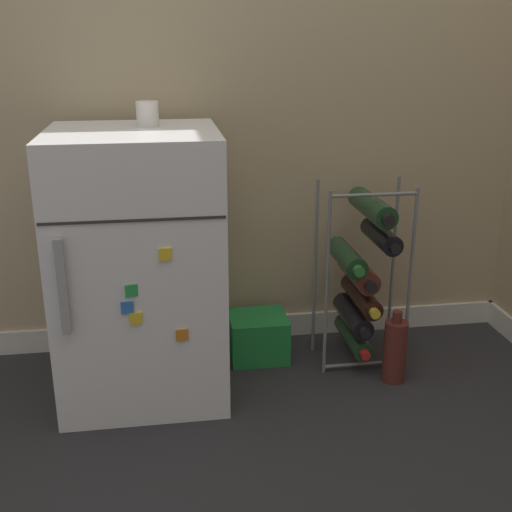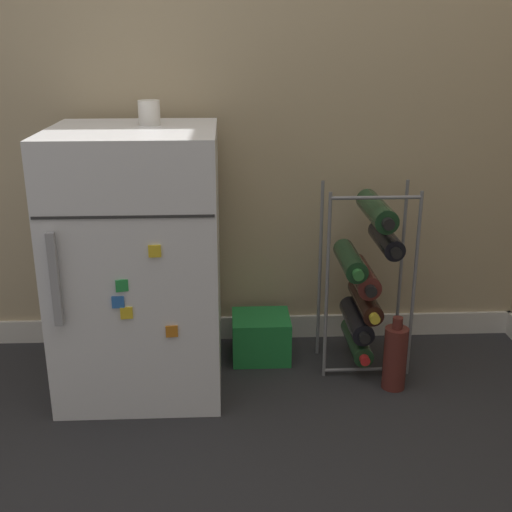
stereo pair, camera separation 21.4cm
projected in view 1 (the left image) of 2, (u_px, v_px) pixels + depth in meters
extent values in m
plane|color=#28282B|center=(292.00, 423.00, 1.99)|extent=(14.00, 14.00, 0.00)
cube|color=tan|center=(260.00, 1.00, 2.19)|extent=(6.95, 0.06, 2.50)
cube|color=silver|center=(261.00, 326.00, 2.54)|extent=(6.95, 0.01, 0.09)
cube|color=white|center=(140.00, 266.00, 2.07)|extent=(0.52, 0.51, 0.87)
cube|color=#2D2D2D|center=(133.00, 221.00, 1.76)|extent=(0.51, 0.00, 0.01)
cube|color=#9E9EA3|center=(62.00, 287.00, 1.77)|extent=(0.02, 0.02, 0.28)
cube|color=blue|center=(127.00, 308.00, 1.84)|extent=(0.04, 0.01, 0.04)
cube|color=yellow|center=(165.00, 254.00, 1.80)|extent=(0.04, 0.01, 0.04)
cube|color=yellow|center=(136.00, 318.00, 1.85)|extent=(0.04, 0.01, 0.04)
cube|color=green|center=(131.00, 291.00, 1.82)|extent=(0.04, 0.02, 0.04)
cube|color=orange|center=(182.00, 335.00, 1.89)|extent=(0.04, 0.01, 0.04)
cylinder|color=slate|center=(327.00, 285.00, 2.18)|extent=(0.01, 0.01, 0.66)
cylinder|color=slate|center=(410.00, 281.00, 2.23)|extent=(0.01, 0.01, 0.66)
cylinder|color=slate|center=(315.00, 269.00, 2.34)|extent=(0.01, 0.01, 0.66)
cylinder|color=slate|center=(393.00, 264.00, 2.38)|extent=(0.01, 0.01, 0.66)
cylinder|color=slate|center=(364.00, 364.00, 2.31)|extent=(0.30, 0.01, 0.01)
cylinder|color=slate|center=(374.00, 195.00, 2.10)|extent=(0.30, 0.01, 0.01)
cylinder|color=#19381E|center=(353.00, 337.00, 2.36)|extent=(0.07, 0.26, 0.07)
cylinder|color=red|center=(365.00, 355.00, 2.23)|extent=(0.03, 0.02, 0.03)
cylinder|color=black|center=(353.00, 316.00, 2.33)|extent=(0.08, 0.26, 0.08)
cylinder|color=black|center=(365.00, 333.00, 2.20)|extent=(0.04, 0.02, 0.04)
cylinder|color=black|center=(361.00, 296.00, 2.31)|extent=(0.07, 0.28, 0.07)
cylinder|color=gold|center=(375.00, 313.00, 2.17)|extent=(0.03, 0.02, 0.03)
cylinder|color=#56231E|center=(358.00, 272.00, 2.28)|extent=(0.08, 0.26, 0.08)
cylinder|color=black|center=(371.00, 287.00, 2.15)|extent=(0.04, 0.02, 0.04)
cylinder|color=#19381E|center=(347.00, 257.00, 2.25)|extent=(0.08, 0.26, 0.08)
cylinder|color=#2D7033|center=(359.00, 271.00, 2.12)|extent=(0.04, 0.02, 0.04)
cylinder|color=black|center=(381.00, 236.00, 2.25)|extent=(0.07, 0.25, 0.07)
cylinder|color=black|center=(395.00, 248.00, 2.12)|extent=(0.03, 0.02, 0.03)
cylinder|color=#19381E|center=(372.00, 207.00, 2.21)|extent=(0.08, 0.31, 0.08)
cylinder|color=black|center=(388.00, 220.00, 2.05)|extent=(0.04, 0.02, 0.04)
cube|color=#1E7F38|center=(258.00, 337.00, 2.38)|extent=(0.21, 0.19, 0.16)
cylinder|color=silver|center=(147.00, 114.00, 1.99)|extent=(0.07, 0.07, 0.08)
cylinder|color=#56231E|center=(395.00, 351.00, 2.20)|extent=(0.08, 0.08, 0.22)
cylinder|color=#56231E|center=(397.00, 317.00, 2.16)|extent=(0.03, 0.03, 0.04)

